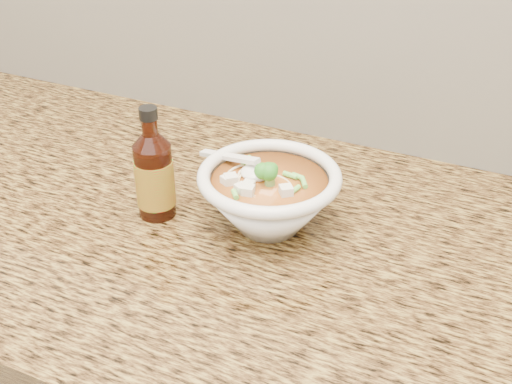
% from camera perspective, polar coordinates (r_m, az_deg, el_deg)
% --- Properties ---
extents(counter_slab, '(4.00, 0.68, 0.04)m').
position_cam_1_polar(counter_slab, '(0.91, 0.55, -4.54)').
color(counter_slab, olive).
rests_on(counter_slab, cabinet).
extents(soup_bowl, '(0.22, 0.20, 0.11)m').
position_cam_1_polar(soup_bowl, '(0.88, 1.16, -0.53)').
color(soup_bowl, silver).
rests_on(soup_bowl, counter_slab).
extents(hot_sauce_bottle, '(0.06, 0.06, 0.17)m').
position_cam_1_polar(hot_sauce_bottle, '(0.91, -9.02, 1.42)').
color(hot_sauce_bottle, '#381107').
rests_on(hot_sauce_bottle, counter_slab).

